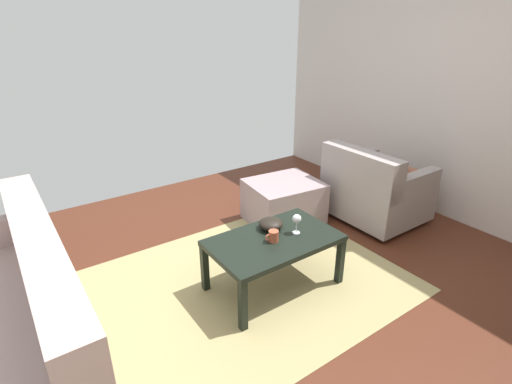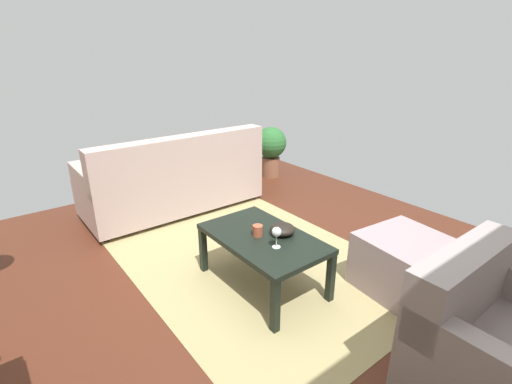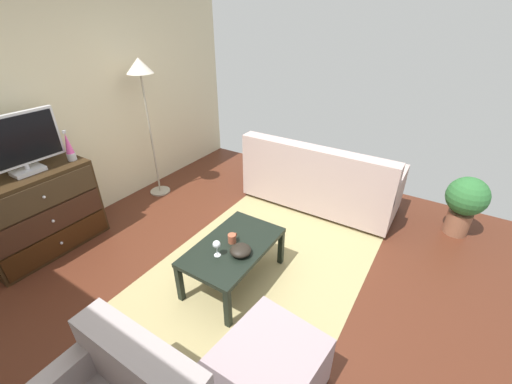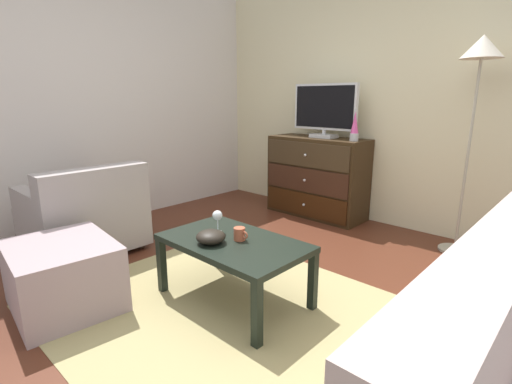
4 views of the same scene
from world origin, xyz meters
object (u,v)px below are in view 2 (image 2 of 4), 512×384
Objects in this scene: mug at (257,230)px; potted_plant at (271,147)px; coffee_table at (263,242)px; ottoman at (410,267)px; bowl_decorative at (283,229)px; couch_large at (175,181)px; armchair at (503,349)px; wine_glass at (277,233)px.

potted_plant is at bearing -42.14° from mug.
coffee_table is 2.69m from potted_plant.
bowl_decorative is at bearing 44.90° from ottoman.
ottoman is at bearing -135.10° from bowl_decorative.
coffee_table is 8.54× the size of mug.
couch_large reaches higher than armchair.
bowl_decorative is (0.12, -0.17, -0.07)m from wine_glass.
bowl_decorative is at bearing 179.96° from couch_large.
ottoman is at bearing -164.89° from couch_large.
ottoman is at bearing -32.09° from armchair.
couch_large is at bearing 99.14° from potted_plant.
bowl_decorative is 2.66m from potted_plant.
coffee_table is at bearing 175.64° from couch_large.
potted_plant is at bearing -39.21° from wine_glass.
wine_glass is (-0.19, 0.03, 0.17)m from coffee_table.
armchair is (-1.36, -0.35, -0.22)m from wine_glass.
armchair is at bearing 157.76° from potted_plant.
bowl_decorative is at bearing 141.91° from potted_plant.
mug is 0.19m from bowl_decorative.
potted_plant is at bearing -38.09° from bowl_decorative.
couch_large is at bearing -4.36° from coffee_table.
bowl_decorative is 0.27× the size of ottoman.
coffee_table is 0.50× the size of couch_large.
armchair is at bearing -165.66° from wine_glass.
wine_glass is 1.97m from couch_large.
armchair is 1.26× the size of ottoman.
bowl_decorative is (-0.07, -0.13, 0.09)m from coffee_table.
ottoman is 0.97× the size of potted_plant.
couch_large is at bearing -4.89° from wine_glass.
ottoman is at bearing -132.90° from mug.
bowl_decorative is at bearing 7.00° from armchair.
mug is 0.13× the size of armchair.
ottoman is at bearing -132.79° from coffee_table.
armchair is at bearing -173.00° from bowl_decorative.
armchair is (-3.31, -0.18, -0.02)m from couch_large.
potted_plant is (1.99, -1.80, -0.04)m from mug.
couch_large reaches higher than potted_plant.
couch_large reaches higher than mug.
armchair is (-1.48, -0.18, -0.14)m from bowl_decorative.
bowl_decorative reaches higher than coffee_table.
coffee_table is 1.12m from ottoman.
ottoman is at bearing 160.90° from potted_plant.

